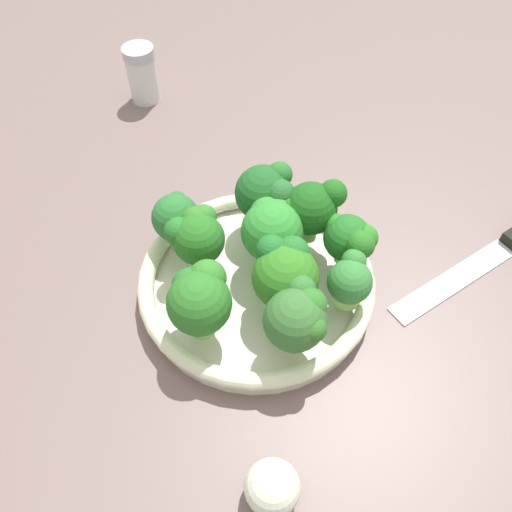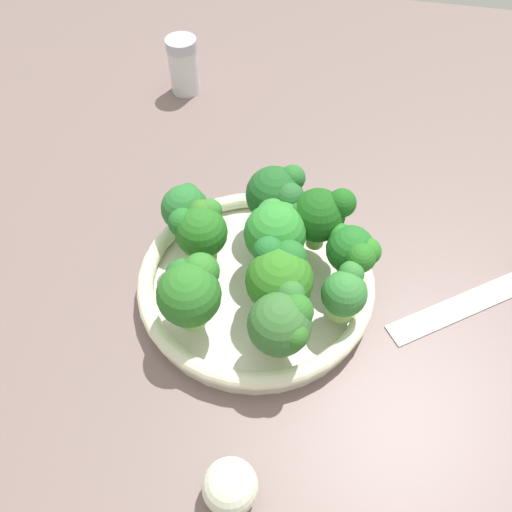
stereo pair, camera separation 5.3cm
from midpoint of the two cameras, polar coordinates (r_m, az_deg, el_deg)
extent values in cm
cube|color=#725D5B|center=(60.74, -0.99, -1.92)|extent=(130.00, 130.00, 2.50)
cylinder|color=silver|center=(57.20, -2.64, -3.54)|extent=(23.65, 23.65, 1.40)
torus|color=silver|center=(55.93, -2.70, -2.63)|extent=(24.64, 24.64, 1.71)
cylinder|color=#79B55D|center=(58.65, -10.83, 2.25)|extent=(2.41, 2.41, 1.60)
sphere|color=#276E2F|center=(56.85, -11.20, 3.85)|extent=(5.04, 5.04, 5.04)
sphere|color=#2C6930|center=(57.26, -11.04, 5.58)|extent=(2.08, 2.08, 2.08)
sphere|color=#2E671F|center=(55.42, -9.62, 3.39)|extent=(2.48, 2.48, 2.48)
cylinder|color=#96D668|center=(52.73, 0.08, -4.29)|extent=(2.58, 2.58, 1.62)
sphere|color=#317921|center=(50.36, 0.08, -2.43)|extent=(6.43, 6.43, 6.43)
sphere|color=#306D2F|center=(47.95, 1.59, -3.78)|extent=(2.70, 2.70, 2.70)
sphere|color=#216B2B|center=(50.09, -1.14, 0.46)|extent=(2.94, 2.94, 2.94)
sphere|color=#246C29|center=(50.24, 0.84, 0.10)|extent=(3.35, 3.35, 3.35)
cylinder|color=#84BD5C|center=(57.40, 2.89, 2.75)|extent=(1.88, 1.88, 2.63)
sphere|color=#1B5819|center=(55.11, 3.02, 4.88)|extent=(5.52, 5.52, 5.52)
sphere|color=#2C6423|center=(54.54, 1.02, 5.01)|extent=(2.37, 2.37, 2.37)
sphere|color=#1D611B|center=(54.72, 5.35, 6.43)|extent=(2.94, 2.94, 2.94)
cylinder|color=#9DCC66|center=(53.04, 6.71, -4.33)|extent=(2.69, 2.69, 1.64)
sphere|color=#347D37|center=(51.22, 6.94, -2.92)|extent=(4.37, 4.37, 4.37)
sphere|color=#337B2F|center=(51.50, 6.39, -1.65)|extent=(1.92, 1.92, 1.92)
sphere|color=#337C33|center=(51.52, 7.39, -0.73)|extent=(2.45, 2.45, 2.45)
cylinder|color=#85C15A|center=(55.84, -1.10, 0.41)|extent=(2.31, 2.31, 1.95)
sphere|color=#2F8A31|center=(53.52, -1.14, 2.44)|extent=(6.28, 6.28, 6.28)
sphere|color=#378738|center=(54.55, -1.66, 4.35)|extent=(3.50, 3.50, 3.50)
sphere|color=#3D8336|center=(54.74, -0.44, 4.75)|extent=(2.95, 2.95, 2.95)
sphere|color=#3E8334|center=(51.87, -0.49, 0.97)|extent=(2.81, 2.81, 2.81)
cylinder|color=#7EB958|center=(51.37, -8.77, -7.02)|extent=(2.75, 2.75, 2.16)
sphere|color=#2B7025|center=(48.85, -9.19, -5.16)|extent=(5.97, 5.97, 5.97)
sphere|color=#256B2A|center=(49.57, -10.12, -3.26)|extent=(3.34, 3.34, 3.34)
sphere|color=#317928|center=(49.24, -8.29, -2.54)|extent=(3.54, 3.54, 3.54)
cylinder|color=#86B251|center=(49.98, 0.84, -8.76)|extent=(2.41, 2.41, 2.06)
sphere|color=#356A2F|center=(47.49, 0.88, -7.03)|extent=(5.73, 5.73, 5.73)
sphere|color=#2F6B24|center=(46.34, 2.66, -7.89)|extent=(2.52, 2.52, 2.52)
sphere|color=#2C7026|center=(47.15, 2.46, -5.40)|extent=(3.13, 3.13, 3.13)
cylinder|color=#88C060|center=(55.65, -8.62, -0.31)|extent=(2.70, 2.70, 2.35)
sphere|color=#256A20|center=(53.43, -8.98, 1.60)|extent=(5.27, 5.27, 5.27)
sphere|color=#226C27|center=(53.39, -11.07, 2.37)|extent=(2.94, 2.94, 2.94)
sphere|color=#347324|center=(53.71, -9.18, 3.55)|extent=(2.91, 2.91, 2.91)
sphere|color=#32762A|center=(53.74, -8.39, 3.96)|extent=(2.54, 2.54, 2.54)
cylinder|color=#9ED46F|center=(56.04, 6.61, 0.09)|extent=(1.93, 1.93, 1.82)
sphere|color=#226B24|center=(54.13, 6.84, 1.73)|extent=(4.84, 4.84, 4.84)
sphere|color=#276E21|center=(52.33, 8.10, 1.01)|extent=(2.89, 2.89, 2.89)
sphere|color=#257926|center=(54.31, 5.56, 3.21)|extent=(2.36, 2.36, 2.36)
sphere|color=#2C7A23|center=(53.71, 8.59, 1.75)|extent=(2.80, 2.80, 2.80)
cylinder|color=#88CF5D|center=(59.24, -1.88, 4.44)|extent=(2.11, 2.11, 2.13)
sphere|color=#1E5B24|center=(57.06, -1.96, 6.51)|extent=(6.05, 6.05, 6.05)
sphere|color=#26692A|center=(56.77, -0.23, 8.46)|extent=(2.77, 2.77, 2.77)
sphere|color=#27622D|center=(55.17, -0.17, 6.40)|extent=(3.10, 3.10, 3.10)
cube|color=silver|center=(61.29, 17.88, -2.59)|extent=(12.16, 15.24, 0.40)
sphere|color=#E6ECCF|center=(46.85, -1.84, -23.52)|extent=(4.61, 4.61, 4.61)
cylinder|color=silver|center=(82.51, -13.81, 17.67)|extent=(4.18, 4.18, 6.66)
cylinder|color=#B8B4C8|center=(80.41, -14.39, 20.05)|extent=(4.39, 4.39, 1.46)
camera|label=1|loc=(0.03, -92.87, -3.61)|focal=37.80mm
camera|label=2|loc=(0.03, 87.13, 3.61)|focal=37.80mm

